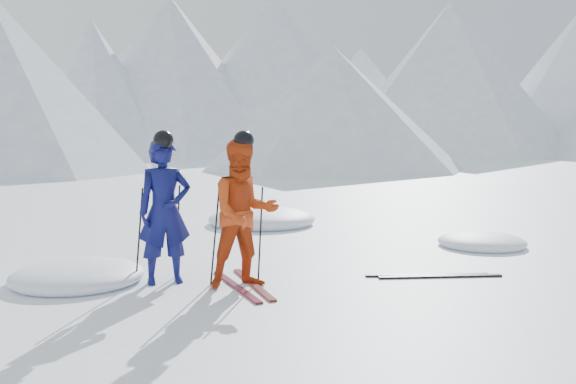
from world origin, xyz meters
TOP-DOWN VIEW (x-y plane):
  - ground at (0.00, 0.00)m, footprint 160.00×160.00m
  - mountain_range at (5.71, 35.31)m, footprint 106.15×62.94m
  - skier_blue at (-3.26, 0.42)m, footprint 0.74×0.53m
  - skier_red at (-2.43, -0.25)m, footprint 1.00×0.82m
  - pole_blue_left at (-3.56, 0.57)m, footprint 0.12×0.09m
  - pole_blue_right at (-3.01, 0.67)m, footprint 0.12×0.07m
  - pole_red_left at (-2.73, 0.00)m, footprint 0.12×0.10m
  - pole_red_right at (-2.13, -0.10)m, footprint 0.12×0.09m
  - ski_worn_left at (-2.55, -0.25)m, footprint 0.25×1.70m
  - ski_worn_right at (-2.31, -0.25)m, footprint 0.37×1.69m
  - ski_loose_a at (-0.01, -0.95)m, footprint 1.57×0.83m
  - ski_loose_b at (0.09, -1.10)m, footprint 1.59×0.78m
  - snow_lumps at (-0.63, 2.87)m, footprint 8.20×5.99m

SIDE VIEW (x-z plane):
  - ground at x=0.00m, z-range 0.00..0.00m
  - snow_lumps at x=-0.63m, z-range -0.25..0.25m
  - ski_worn_left at x=-2.55m, z-range 0.00..0.03m
  - ski_worn_right at x=-2.31m, z-range 0.00..0.03m
  - ski_loose_a at x=-0.01m, z-range 0.00..0.03m
  - ski_loose_b at x=0.09m, z-range 0.00..0.03m
  - pole_red_left at x=-2.73m, z-range 0.00..1.25m
  - pole_red_right at x=-2.13m, z-range 0.00..1.25m
  - pole_blue_right at x=-3.01m, z-range 0.00..1.25m
  - pole_blue_left at x=-3.56m, z-range 0.00..1.25m
  - skier_red at x=-2.43m, z-range 0.00..1.88m
  - skier_blue at x=-3.26m, z-range 0.00..1.88m
  - mountain_range at x=5.71m, z-range -1.04..14.49m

